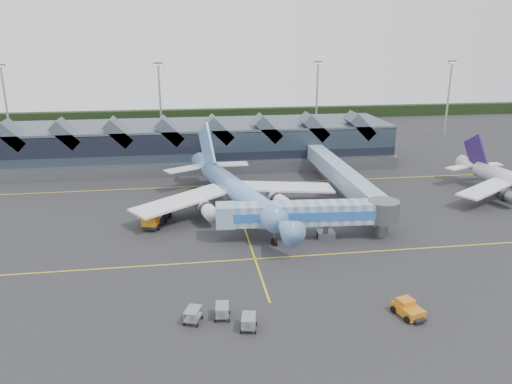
{
  "coord_description": "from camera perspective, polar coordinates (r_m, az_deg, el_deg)",
  "views": [
    {
      "loc": [
        -9.16,
        -70.58,
        29.92
      ],
      "look_at": [
        2.36,
        6.86,
        5.0
      ],
      "focal_mm": 35.0,
      "sensor_mm": 36.0,
      "label": 1
    }
  ],
  "objects": [
    {
      "name": "jet_bridge",
      "position": [
        76.05,
        7.16,
        -2.49
      ],
      "size": [
        27.96,
        6.02,
        5.82
      ],
      "rotation": [
        0.0,
        0.0,
        -0.07
      ],
      "color": "#688FAE",
      "rests_on": "ground"
    },
    {
      "name": "terminal",
      "position": [
        120.63,
        -6.36,
        5.57
      ],
      "size": [
        90.0,
        22.25,
        12.52
      ],
      "color": "black",
      "rests_on": "ground"
    },
    {
      "name": "fuel_truck",
      "position": [
        83.81,
        -11.17,
        -2.36
      ],
      "size": [
        4.64,
        9.11,
        3.06
      ],
      "rotation": [
        0.0,
        0.0,
        -0.3
      ],
      "color": "black",
      "rests_on": "ground"
    },
    {
      "name": "light_masts",
      "position": [
        137.85,
        4.32,
        10.34
      ],
      "size": [
        132.4,
        42.56,
        22.45
      ],
      "color": "#9CA0A5",
      "rests_on": "ground"
    },
    {
      "name": "main_airliner",
      "position": [
        86.63,
        -2.35,
        0.26
      ],
      "size": [
        36.06,
        42.28,
        13.77
      ],
      "rotation": [
        0.0,
        0.0,
        0.26
      ],
      "color": "#648CCB",
      "rests_on": "ground"
    },
    {
      "name": "pushback_tug",
      "position": [
        59.26,
        16.98,
        -12.66
      ],
      "size": [
        3.23,
        4.25,
        1.73
      ],
      "rotation": [
        0.0,
        0.0,
        0.27
      ],
      "color": "#C27012",
      "rests_on": "ground"
    },
    {
      "name": "tree_line_far",
      "position": [
        182.95,
        -5.56,
        8.8
      ],
      "size": [
        260.0,
        4.0,
        4.0
      ],
      "primitive_type": "cube",
      "color": "black",
      "rests_on": "ground"
    },
    {
      "name": "taxi_stripes",
      "position": [
        86.44,
        -1.86,
        -2.6
      ],
      "size": [
        120.0,
        60.0,
        0.01
      ],
      "color": "gold",
      "rests_on": "ground"
    },
    {
      "name": "baggage_carts",
      "position": [
        55.52,
        -4.0,
        -13.92
      ],
      "size": [
        7.87,
        5.08,
        1.57
      ],
      "rotation": [
        0.0,
        0.0,
        -0.21
      ],
      "color": "gray",
      "rests_on": "ground"
    },
    {
      "name": "ground",
      "position": [
        77.2,
        -0.99,
        -5.15
      ],
      "size": [
        260.0,
        260.0,
        0.0
      ],
      "primitive_type": "plane",
      "color": "#242426",
      "rests_on": "ground"
    }
  ]
}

